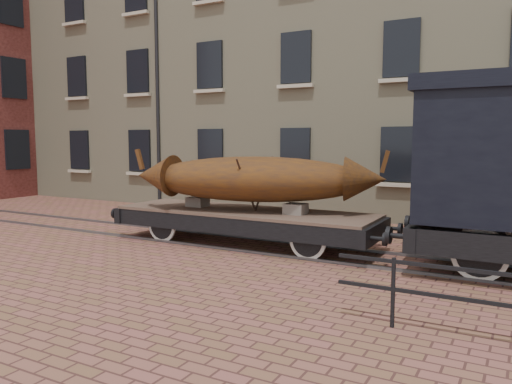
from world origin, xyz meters
The scene contains 5 objects.
ground centered at (0.00, 0.00, 0.00)m, with size 90.00×90.00×0.00m, color brown.
warehouse_cream centered at (3.00, 9.99, 7.00)m, with size 40.00×10.19×14.00m.
rail_track centered at (0.00, 0.00, 0.03)m, with size 30.00×1.52×0.06m.
flatcar_wagon centered at (-1.65, 0.00, 0.71)m, with size 7.53×2.04×1.14m.
iron_boat centered at (-1.32, 0.00, 1.69)m, with size 6.31×3.20×1.53m.
Camera 1 is at (4.61, -10.71, 2.65)m, focal length 35.00 mm.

